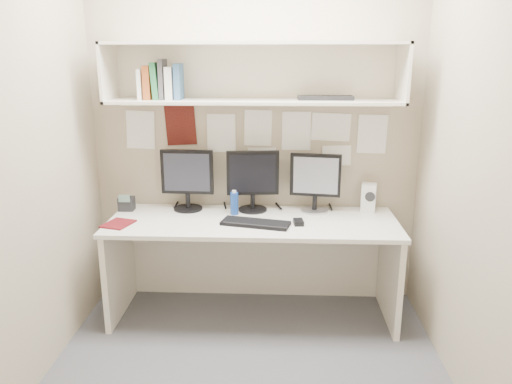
{
  "coord_description": "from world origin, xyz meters",
  "views": [
    {
      "loc": [
        0.17,
        -2.64,
        1.84
      ],
      "look_at": [
        0.03,
        0.35,
        1.01
      ],
      "focal_mm": 35.0,
      "sensor_mm": 36.0,
      "label": 1
    }
  ],
  "objects_px": {
    "desk": "(253,268)",
    "maroon_notebook": "(118,224)",
    "monitor_left": "(187,177)",
    "monitor_right": "(315,180)",
    "desk_phone": "(127,203)",
    "speaker": "(369,197)",
    "keyboard": "(256,223)",
    "monitor_center": "(253,178)"
  },
  "relations": [
    {
      "from": "desk",
      "to": "maroon_notebook",
      "type": "xyz_separation_m",
      "value": [
        -0.9,
        -0.15,
        0.37
      ]
    },
    {
      "from": "monitor_left",
      "to": "monitor_right",
      "type": "relative_size",
      "value": 1.05
    },
    {
      "from": "monitor_left",
      "to": "desk_phone",
      "type": "bearing_deg",
      "value": -171.84
    },
    {
      "from": "monitor_right",
      "to": "speaker",
      "type": "bearing_deg",
      "value": 11.16
    },
    {
      "from": "keyboard",
      "to": "speaker",
      "type": "xyz_separation_m",
      "value": [
        0.81,
        0.35,
        0.09
      ]
    },
    {
      "from": "keyboard",
      "to": "monitor_left",
      "type": "bearing_deg",
      "value": 160.72
    },
    {
      "from": "monitor_center",
      "to": "desk",
      "type": "bearing_deg",
      "value": -92.28
    },
    {
      "from": "speaker",
      "to": "desk_phone",
      "type": "height_order",
      "value": "speaker"
    },
    {
      "from": "desk_phone",
      "to": "desk",
      "type": "bearing_deg",
      "value": -10.86
    },
    {
      "from": "keyboard",
      "to": "desk_phone",
      "type": "bearing_deg",
      "value": 176.98
    },
    {
      "from": "monitor_center",
      "to": "speaker",
      "type": "xyz_separation_m",
      "value": [
        0.85,
        0.02,
        -0.14
      ]
    },
    {
      "from": "desk",
      "to": "desk_phone",
      "type": "relative_size",
      "value": 15.21
    },
    {
      "from": "monitor_center",
      "to": "monitor_right",
      "type": "distance_m",
      "value": 0.45
    },
    {
      "from": "monitor_left",
      "to": "keyboard",
      "type": "distance_m",
      "value": 0.65
    },
    {
      "from": "monitor_left",
      "to": "speaker",
      "type": "bearing_deg",
      "value": 3.03
    },
    {
      "from": "monitor_right",
      "to": "speaker",
      "type": "height_order",
      "value": "monitor_right"
    },
    {
      "from": "monitor_left",
      "to": "monitor_right",
      "type": "height_order",
      "value": "monitor_left"
    },
    {
      "from": "monitor_left",
      "to": "monitor_center",
      "type": "distance_m",
      "value": 0.48
    },
    {
      "from": "monitor_center",
      "to": "keyboard",
      "type": "height_order",
      "value": "monitor_center"
    },
    {
      "from": "maroon_notebook",
      "to": "desk",
      "type": "bearing_deg",
      "value": 25.85
    },
    {
      "from": "desk",
      "to": "keyboard",
      "type": "distance_m",
      "value": 0.39
    },
    {
      "from": "desk",
      "to": "keyboard",
      "type": "height_order",
      "value": "keyboard"
    },
    {
      "from": "desk",
      "to": "desk_phone",
      "type": "distance_m",
      "value": 1.04
    },
    {
      "from": "monitor_right",
      "to": "maroon_notebook",
      "type": "height_order",
      "value": "monitor_right"
    },
    {
      "from": "desk",
      "to": "speaker",
      "type": "xyz_separation_m",
      "value": [
        0.83,
        0.24,
        0.47
      ]
    },
    {
      "from": "monitor_left",
      "to": "maroon_notebook",
      "type": "bearing_deg",
      "value": -136.16
    },
    {
      "from": "monitor_center",
      "to": "keyboard",
      "type": "relative_size",
      "value": 0.97
    },
    {
      "from": "monitor_left",
      "to": "monitor_center",
      "type": "relative_size",
      "value": 1.01
    },
    {
      "from": "desk",
      "to": "monitor_left",
      "type": "distance_m",
      "value": 0.81
    },
    {
      "from": "desk",
      "to": "maroon_notebook",
      "type": "distance_m",
      "value": 0.99
    },
    {
      "from": "monitor_right",
      "to": "keyboard",
      "type": "distance_m",
      "value": 0.58
    },
    {
      "from": "keyboard",
      "to": "monitor_center",
      "type": "bearing_deg",
      "value": 109.52
    },
    {
      "from": "monitor_left",
      "to": "desk_phone",
      "type": "xyz_separation_m",
      "value": [
        -0.45,
        -0.05,
        -0.19
      ]
    },
    {
      "from": "desk",
      "to": "monitor_right",
      "type": "bearing_deg",
      "value": 26.5
    },
    {
      "from": "desk",
      "to": "monitor_right",
      "type": "relative_size",
      "value": 4.71
    },
    {
      "from": "monitor_left",
      "to": "keyboard",
      "type": "xyz_separation_m",
      "value": [
        0.51,
        -0.33,
        -0.23
      ]
    },
    {
      "from": "keyboard",
      "to": "maroon_notebook",
      "type": "xyz_separation_m",
      "value": [
        -0.93,
        -0.04,
        -0.01
      ]
    },
    {
      "from": "desk",
      "to": "maroon_notebook",
      "type": "relative_size",
      "value": 9.83
    },
    {
      "from": "keyboard",
      "to": "maroon_notebook",
      "type": "distance_m",
      "value": 0.93
    },
    {
      "from": "monitor_right",
      "to": "desk",
      "type": "bearing_deg",
      "value": -145.12
    },
    {
      "from": "desk_phone",
      "to": "monitor_right",
      "type": "bearing_deg",
      "value": 1.49
    },
    {
      "from": "monitor_right",
      "to": "desk_phone",
      "type": "xyz_separation_m",
      "value": [
        -1.38,
        -0.05,
        -0.18
      ]
    }
  ]
}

